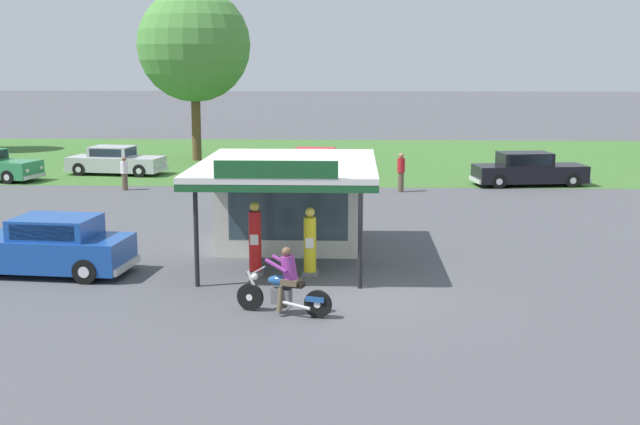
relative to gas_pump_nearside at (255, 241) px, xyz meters
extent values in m
plane|color=#4C4C51|center=(2.73, -1.87, -0.92)|extent=(300.00, 300.00, 0.00)
cube|color=#3D6B2D|center=(2.73, 28.13, -0.91)|extent=(120.00, 24.00, 0.01)
cube|color=silver|center=(0.74, 3.57, 0.44)|extent=(4.38, 3.33, 2.71)
cube|color=#384C56|center=(0.74, 1.93, 0.49)|extent=(3.50, 0.05, 1.73)
cube|color=silver|center=(0.74, 1.89, 1.87)|extent=(5.08, 7.17, 0.16)
cube|color=#195128|center=(0.74, 1.89, 1.69)|extent=(5.08, 7.17, 0.18)
cube|color=#195128|center=(0.74, -1.66, 2.17)|extent=(3.06, 0.08, 0.44)
cylinder|color=black|center=(2.83, -1.29, 0.44)|extent=(0.12, 0.12, 2.71)
cylinder|color=black|center=(-1.35, -1.29, 0.44)|extent=(0.12, 0.12, 2.71)
cube|color=slate|center=(0.00, 0.00, -0.87)|extent=(0.44, 0.44, 0.10)
cylinder|color=red|center=(0.00, 0.00, 0.00)|extent=(0.34, 0.34, 1.63)
cube|color=white|center=(0.00, -0.18, 0.08)|extent=(0.22, 0.02, 0.28)
sphere|color=#EACC4C|center=(0.00, 0.00, 0.96)|extent=(0.26, 0.26, 0.26)
cube|color=slate|center=(1.49, 0.00, -0.87)|extent=(0.44, 0.44, 0.10)
cylinder|color=yellow|center=(1.49, 0.00, -0.07)|extent=(0.34, 0.34, 1.49)
cube|color=white|center=(1.49, -0.18, 0.00)|extent=(0.22, 0.02, 0.28)
sphere|color=#EACC4C|center=(1.49, 0.00, 0.81)|extent=(0.26, 0.26, 0.26)
cylinder|color=black|center=(0.28, -3.33, -0.60)|extent=(0.64, 0.29, 0.64)
cylinder|color=silver|center=(0.28, -3.33, -0.60)|extent=(0.19, 0.16, 0.16)
cylinder|color=black|center=(1.87, -3.84, -0.60)|extent=(0.64, 0.29, 0.64)
cylinder|color=silver|center=(1.87, -3.84, -0.60)|extent=(0.19, 0.16, 0.16)
ellipsoid|color=#1E4C8C|center=(0.98, -3.56, -0.14)|extent=(0.61, 0.40, 0.24)
cube|color=#59595E|center=(1.03, -3.57, -0.50)|extent=(0.49, 0.36, 0.36)
cube|color=black|center=(1.31, -3.66, -0.20)|extent=(0.54, 0.39, 0.10)
cylinder|color=silver|center=(0.37, -3.36, -0.32)|extent=(0.37, 0.18, 0.71)
cylinder|color=silver|center=(0.49, -3.40, 0.06)|extent=(0.25, 0.68, 0.04)
sphere|color=silver|center=(0.39, -3.37, -0.10)|extent=(0.16, 0.16, 0.16)
cube|color=#1E4C8C|center=(1.83, -3.83, -0.48)|extent=(0.47, 0.31, 0.12)
cylinder|color=silver|center=(1.37, -3.83, -0.64)|extent=(0.70, 0.29, 0.18)
cube|color=brown|center=(1.25, -3.64, -0.14)|extent=(0.48, 0.45, 0.14)
cylinder|color=brown|center=(1.01, -3.73, -0.54)|extent=(0.18, 0.26, 0.56)
cylinder|color=brown|center=(1.11, -3.43, -0.54)|extent=(0.18, 0.26, 0.56)
cylinder|color=#8C338C|center=(1.21, -3.63, 0.18)|extent=(0.49, 0.43, 0.60)
sphere|color=brown|center=(1.15, -3.61, 0.55)|extent=(0.22, 0.22, 0.22)
cylinder|color=#8C338C|center=(0.92, -3.75, 0.26)|extent=(0.54, 0.25, 0.31)
cylinder|color=#8C338C|center=(1.04, -3.37, 0.26)|extent=(0.54, 0.25, 0.31)
cube|color=#19479E|center=(-5.83, -0.14, -0.31)|extent=(4.92, 2.33, 0.85)
cube|color=#19479E|center=(-5.38, -0.18, 0.39)|extent=(2.27, 1.85, 0.56)
cube|color=#283847|center=(-6.42, -0.08, 0.39)|extent=(0.18, 1.47, 0.44)
cube|color=#283847|center=(-5.46, -0.99, 0.39)|extent=(1.80, 0.20, 0.42)
cube|color=#283847|center=(-5.31, 0.63, 0.39)|extent=(1.80, 0.20, 0.42)
cube|color=silver|center=(-3.43, -0.37, -0.62)|extent=(0.29, 1.79, 0.18)
cylinder|color=black|center=(-7.36, 0.89, -0.59)|extent=(0.68, 0.26, 0.66)
cylinder|color=silver|center=(-7.36, 0.89, -0.59)|extent=(0.32, 0.25, 0.30)
cylinder|color=black|center=(-4.31, -1.17, -0.59)|extent=(0.68, 0.26, 0.66)
cylinder|color=silver|center=(-4.31, -1.17, -0.59)|extent=(0.32, 0.25, 0.30)
cylinder|color=black|center=(-4.14, 0.58, -0.59)|extent=(0.68, 0.26, 0.66)
cylinder|color=silver|center=(-4.14, 0.58, -0.59)|extent=(0.32, 0.25, 0.30)
cube|color=#B7B7BC|center=(-9.61, 20.19, -0.37)|extent=(5.02, 2.54, 0.74)
cube|color=#B7B7BC|center=(-9.80, 20.22, 0.27)|extent=(2.26, 1.93, 0.53)
cube|color=#283847|center=(-8.81, 20.07, 0.27)|extent=(0.25, 1.45, 0.43)
cube|color=#283847|center=(-9.68, 21.02, 0.27)|extent=(1.72, 0.28, 0.41)
cube|color=#283847|center=(-9.92, 19.41, 0.27)|extent=(1.72, 0.28, 0.41)
cube|color=silver|center=(-7.20, 19.84, -0.62)|extent=(0.37, 1.78, 0.18)
cube|color=silver|center=(-12.01, 20.54, -0.62)|extent=(0.37, 1.78, 0.18)
sphere|color=white|center=(-7.11, 20.43, -0.33)|extent=(0.18, 0.18, 0.18)
sphere|color=white|center=(-7.28, 19.25, -0.33)|extent=(0.18, 0.18, 0.18)
cylinder|color=black|center=(-7.87, 20.82, -0.59)|extent=(0.68, 0.29, 0.66)
cylinder|color=silver|center=(-7.87, 20.82, -0.59)|extent=(0.33, 0.26, 0.30)
cylinder|color=black|center=(-8.12, 19.09, -0.59)|extent=(0.68, 0.29, 0.66)
cylinder|color=silver|center=(-8.12, 19.09, -0.59)|extent=(0.33, 0.26, 0.30)
cylinder|color=black|center=(-11.10, 21.29, -0.59)|extent=(0.68, 0.29, 0.66)
cylinder|color=silver|center=(-11.10, 21.29, -0.59)|extent=(0.33, 0.26, 0.30)
cylinder|color=black|center=(-11.35, 19.55, -0.59)|extent=(0.68, 0.29, 0.66)
cylinder|color=silver|center=(-11.35, 19.55, -0.59)|extent=(0.33, 0.26, 0.30)
cube|color=red|center=(0.26, 19.03, -0.34)|extent=(5.00, 2.28, 0.80)
cube|color=red|center=(0.69, 18.99, 0.33)|extent=(2.05, 1.79, 0.53)
cube|color=#283847|center=(-0.23, 19.08, 0.33)|extent=(0.17, 1.43, 0.43)
cube|color=#283847|center=(0.62, 18.20, 0.33)|extent=(1.61, 0.18, 0.40)
cube|color=#283847|center=(0.77, 19.78, 0.33)|extent=(1.61, 0.18, 0.40)
cube|color=silver|center=(-2.19, 19.26, -0.62)|extent=(0.28, 1.75, 0.18)
cube|color=silver|center=(2.70, 18.80, -0.62)|extent=(0.28, 1.75, 0.18)
sphere|color=white|center=(-2.25, 18.68, -0.30)|extent=(0.18, 0.18, 0.18)
sphere|color=white|center=(-2.14, 19.85, -0.30)|extent=(0.18, 0.18, 0.18)
cylinder|color=black|center=(-1.47, 18.33, -0.59)|extent=(0.68, 0.26, 0.66)
cylinder|color=silver|center=(-1.47, 18.33, -0.59)|extent=(0.32, 0.25, 0.30)
cylinder|color=black|center=(-1.31, 20.04, -0.59)|extent=(0.68, 0.26, 0.66)
cylinder|color=silver|center=(-1.31, 20.04, -0.59)|extent=(0.32, 0.25, 0.30)
cylinder|color=black|center=(1.82, 18.02, -0.59)|extent=(0.68, 0.26, 0.66)
cylinder|color=silver|center=(1.82, 18.02, -0.59)|extent=(0.32, 0.25, 0.30)
cylinder|color=black|center=(1.98, 19.73, -0.59)|extent=(0.68, 0.26, 0.66)
cylinder|color=silver|center=(1.98, 19.73, -0.59)|extent=(0.32, 0.25, 0.30)
cube|color=black|center=(10.87, 17.10, -0.35)|extent=(5.33, 2.52, 0.78)
cube|color=black|center=(10.61, 17.06, 0.34)|extent=(2.54, 1.90, 0.60)
cube|color=#283847|center=(11.75, 17.22, 0.34)|extent=(0.24, 1.40, 0.48)
cube|color=#283847|center=(10.50, 17.83, 0.34)|extent=(1.97, 0.31, 0.45)
cube|color=#283847|center=(10.72, 16.29, 0.34)|extent=(1.97, 0.31, 0.45)
cube|color=silver|center=(13.44, 17.47, -0.62)|extent=(0.36, 1.72, 0.18)
cube|color=silver|center=(8.30, 16.73, -0.62)|extent=(0.36, 1.72, 0.18)
sphere|color=white|center=(13.37, 18.04, -0.31)|extent=(0.18, 0.18, 0.18)
sphere|color=white|center=(13.53, 16.90, -0.31)|extent=(0.18, 0.18, 0.18)
cylinder|color=black|center=(12.48, 18.18, -0.59)|extent=(0.68, 0.29, 0.66)
cylinder|color=silver|center=(12.48, 18.18, -0.59)|extent=(0.33, 0.26, 0.30)
cylinder|color=black|center=(12.72, 16.51, -0.59)|extent=(0.68, 0.29, 0.66)
cylinder|color=silver|center=(12.72, 16.51, -0.59)|extent=(0.33, 0.26, 0.30)
cylinder|color=black|center=(9.02, 17.68, -0.59)|extent=(0.68, 0.29, 0.66)
cylinder|color=silver|center=(9.02, 17.68, -0.59)|extent=(0.33, 0.26, 0.30)
cylinder|color=black|center=(9.26, 16.02, -0.59)|extent=(0.68, 0.29, 0.66)
cylinder|color=silver|center=(9.26, 16.02, -0.59)|extent=(0.33, 0.26, 0.30)
cube|color=silver|center=(-12.72, 17.14, -0.62)|extent=(0.49, 1.70, 0.18)
sphere|color=white|center=(-12.58, 17.70, -0.28)|extent=(0.18, 0.18, 0.18)
sphere|color=white|center=(-12.84, 16.57, -0.28)|extent=(0.18, 0.18, 0.18)
cylinder|color=black|center=(-13.39, 18.15, -0.59)|extent=(0.69, 0.34, 0.66)
cylinder|color=silver|center=(-13.39, 18.15, -0.59)|extent=(0.34, 0.28, 0.30)
cylinder|color=black|center=(-13.76, 16.51, -0.59)|extent=(0.69, 0.34, 0.66)
cylinder|color=silver|center=(-13.76, 16.51, -0.59)|extent=(0.34, 0.28, 0.30)
cylinder|color=brown|center=(4.74, 14.87, -0.48)|extent=(0.26, 0.26, 0.88)
cylinder|color=#B21E23|center=(4.74, 14.87, 0.27)|extent=(0.34, 0.34, 0.62)
sphere|color=#9E704C|center=(4.74, 14.87, 0.70)|extent=(0.24, 0.24, 0.24)
cylinder|color=brown|center=(-7.70, 14.88, -0.54)|extent=(0.26, 0.26, 0.76)
cylinder|color=white|center=(-7.70, 14.88, 0.11)|extent=(0.34, 0.34, 0.54)
sphere|color=brown|center=(-7.70, 14.88, 0.49)|extent=(0.21, 0.21, 0.21)
cylinder|color=brown|center=(-6.62, 26.57, 1.20)|extent=(0.53, 0.53, 4.24)
sphere|color=#4C893D|center=(-6.62, 26.57, 5.77)|extent=(6.53, 6.53, 6.53)
sphere|color=#4C893D|center=(-6.02, 27.24, 5.12)|extent=(3.97, 3.97, 3.97)
camera|label=1|loc=(2.68, -21.83, 4.75)|focal=46.61mm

